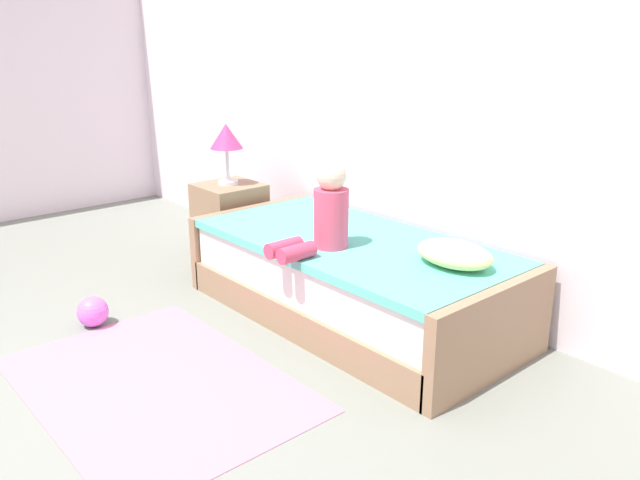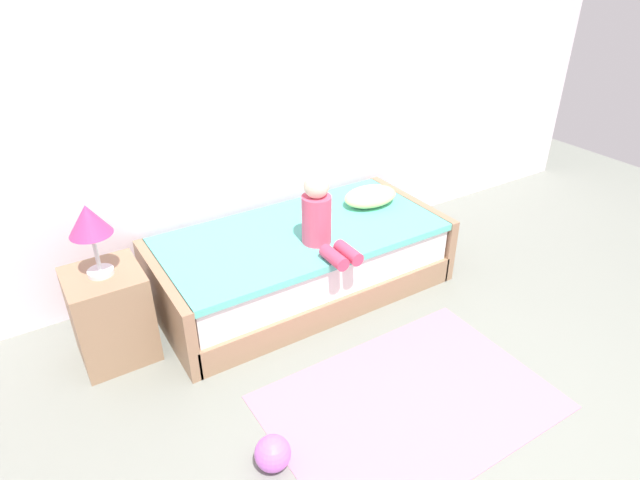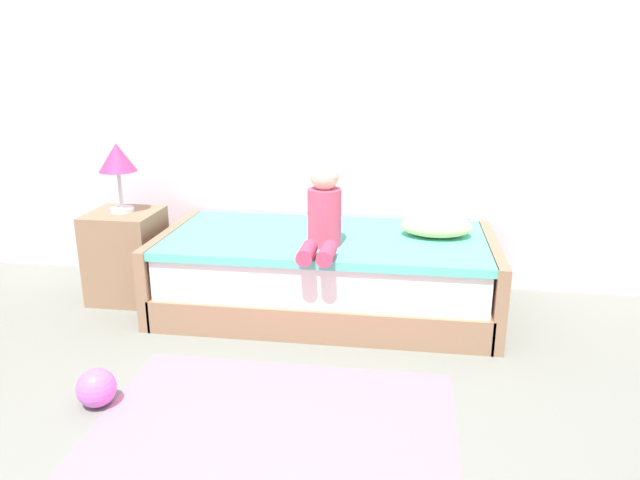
{
  "view_description": "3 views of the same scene",
  "coord_description": "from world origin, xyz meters",
  "px_view_note": "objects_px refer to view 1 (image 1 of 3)",
  "views": [
    {
      "loc": [
        2.7,
        -0.53,
        1.68
      ],
      "look_at": [
        0.09,
        1.75,
        0.55
      ],
      "focal_mm": 35.77,
      "sensor_mm": 36.0,
      "label": 1
    },
    {
      "loc": [
        -1.58,
        -0.9,
        2.34
      ],
      "look_at": [
        0.09,
        1.75,
        0.55
      ],
      "focal_mm": 30.21,
      "sensor_mm": 36.0,
      "label": 2
    },
    {
      "loc": [
        0.57,
        -1.54,
        1.57
      ],
      "look_at": [
        0.09,
        1.75,
        0.55
      ],
      "focal_mm": 33.47,
      "sensor_mm": 36.0,
      "label": 3
    }
  ],
  "objects_px": {
    "bed": "(351,279)",
    "pillow": "(454,254)",
    "nightstand": "(230,223)",
    "table_lamp": "(226,139)",
    "child_figure": "(325,214)",
    "toy_ball": "(93,312)"
  },
  "relations": [
    {
      "from": "bed",
      "to": "pillow",
      "type": "distance_m",
      "value": 0.76
    },
    {
      "from": "nightstand",
      "to": "table_lamp",
      "type": "bearing_deg",
      "value": 0.0
    },
    {
      "from": "child_figure",
      "to": "pillow",
      "type": "xyz_separation_m",
      "value": [
        0.66,
        0.33,
        -0.14
      ]
    },
    {
      "from": "table_lamp",
      "to": "pillow",
      "type": "bearing_deg",
      "value": 2.29
    },
    {
      "from": "nightstand",
      "to": "toy_ball",
      "type": "xyz_separation_m",
      "value": [
        0.44,
        -1.28,
        -0.21
      ]
    },
    {
      "from": "bed",
      "to": "table_lamp",
      "type": "height_order",
      "value": "table_lamp"
    },
    {
      "from": "bed",
      "to": "nightstand",
      "type": "distance_m",
      "value": 1.35
    },
    {
      "from": "child_figure",
      "to": "bed",
      "type": "bearing_deg",
      "value": 94.09
    },
    {
      "from": "bed",
      "to": "table_lamp",
      "type": "relative_size",
      "value": 4.69
    },
    {
      "from": "toy_ball",
      "to": "nightstand",
      "type": "bearing_deg",
      "value": 108.98
    },
    {
      "from": "bed",
      "to": "toy_ball",
      "type": "xyz_separation_m",
      "value": [
        -0.91,
        -1.26,
        -0.15
      ]
    },
    {
      "from": "toy_ball",
      "to": "table_lamp",
      "type": "bearing_deg",
      "value": 108.98
    },
    {
      "from": "table_lamp",
      "to": "toy_ball",
      "type": "xyz_separation_m",
      "value": [
        0.44,
        -1.28,
        -0.84
      ]
    },
    {
      "from": "bed",
      "to": "nightstand",
      "type": "height_order",
      "value": "nightstand"
    },
    {
      "from": "table_lamp",
      "to": "toy_ball",
      "type": "relative_size",
      "value": 2.44
    },
    {
      "from": "bed",
      "to": "toy_ball",
      "type": "distance_m",
      "value": 1.56
    },
    {
      "from": "table_lamp",
      "to": "toy_ball",
      "type": "distance_m",
      "value": 1.59
    },
    {
      "from": "bed",
      "to": "pillow",
      "type": "xyz_separation_m",
      "value": [
        0.68,
        0.1,
        0.32
      ]
    },
    {
      "from": "child_figure",
      "to": "nightstand",
      "type": "bearing_deg",
      "value": 169.75
    },
    {
      "from": "bed",
      "to": "toy_ball",
      "type": "bearing_deg",
      "value": -125.88
    },
    {
      "from": "table_lamp",
      "to": "pillow",
      "type": "xyz_separation_m",
      "value": [
        2.03,
        0.08,
        -0.37
      ]
    },
    {
      "from": "child_figure",
      "to": "toy_ball",
      "type": "bearing_deg",
      "value": -131.98
    }
  ]
}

